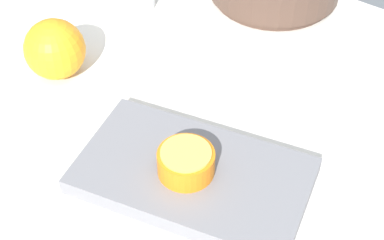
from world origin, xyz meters
The scene contains 4 objects.
ground_plane centered at (0.00, 0.00, -1.50)cm, with size 112.12×94.28×3.00cm, color silver.
cutting_board centered at (3.26, -1.78, 1.13)cm, with size 27.55×15.69×2.26cm, color slate.
orange_half_0 centered at (2.73, -2.43, 3.89)cm, with size 6.82×6.82×3.33cm.
loose_orange_0 centered at (-24.70, 3.66, 4.39)cm, with size 8.77×8.77×8.77cm, color orange.
Camera 1 is at (29.76, -39.10, 55.29)cm, focal length 54.86 mm.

